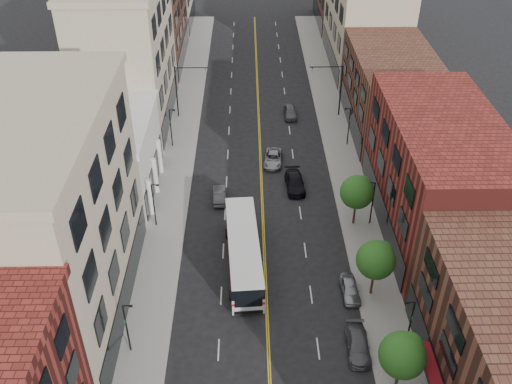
{
  "coord_description": "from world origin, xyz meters",
  "views": [
    {
      "loc": [
        -1.47,
        -22.05,
        36.68
      ],
      "look_at": [
        -0.76,
        22.83,
        5.0
      ],
      "focal_mm": 40.0,
      "sensor_mm": 36.0,
      "label": 1
    }
  ],
  "objects_px": {
    "car_parked_mid": "(358,345)",
    "city_bus": "(243,250)",
    "car_lane_behind": "(219,195)",
    "car_lane_a": "(295,183)",
    "car_lane_c": "(290,112)",
    "car_parked_far": "(350,289)",
    "car_lane_b": "(273,158)"
  },
  "relations": [
    {
      "from": "car_lane_behind",
      "to": "city_bus",
      "type": "bearing_deg",
      "value": 100.53
    },
    {
      "from": "car_parked_mid",
      "to": "car_lane_a",
      "type": "height_order",
      "value": "car_lane_a"
    },
    {
      "from": "car_parked_far",
      "to": "car_lane_c",
      "type": "xyz_separation_m",
      "value": [
        -3.07,
        33.92,
        0.06
      ]
    },
    {
      "from": "car_parked_mid",
      "to": "car_lane_c",
      "type": "relative_size",
      "value": 1.07
    },
    {
      "from": "car_lane_behind",
      "to": "car_parked_mid",
      "type": "bearing_deg",
      "value": 116.07
    },
    {
      "from": "car_parked_mid",
      "to": "city_bus",
      "type": "bearing_deg",
      "value": 133.56
    },
    {
      "from": "city_bus",
      "to": "car_lane_c",
      "type": "bearing_deg",
      "value": 74.24
    },
    {
      "from": "car_lane_b",
      "to": "car_lane_a",
      "type": "bearing_deg",
      "value": -61.47
    },
    {
      "from": "car_parked_mid",
      "to": "car_parked_far",
      "type": "bearing_deg",
      "value": 88.8
    },
    {
      "from": "city_bus",
      "to": "car_lane_behind",
      "type": "height_order",
      "value": "city_bus"
    },
    {
      "from": "car_lane_behind",
      "to": "car_lane_c",
      "type": "xyz_separation_m",
      "value": [
        8.99,
        19.38,
        0.06
      ]
    },
    {
      "from": "car_lane_c",
      "to": "car_parked_far",
      "type": "bearing_deg",
      "value": -86.69
    },
    {
      "from": "city_bus",
      "to": "car_lane_b",
      "type": "relative_size",
      "value": 2.84
    },
    {
      "from": "car_parked_far",
      "to": "car_lane_behind",
      "type": "relative_size",
      "value": 0.97
    },
    {
      "from": "city_bus",
      "to": "car_lane_a",
      "type": "bearing_deg",
      "value": 61.99
    },
    {
      "from": "car_lane_b",
      "to": "car_lane_c",
      "type": "bearing_deg",
      "value": 82.55
    },
    {
      "from": "car_lane_behind",
      "to": "car_lane_a",
      "type": "height_order",
      "value": "car_lane_a"
    },
    {
      "from": "car_lane_behind",
      "to": "car_lane_a",
      "type": "relative_size",
      "value": 0.78
    },
    {
      "from": "car_parked_far",
      "to": "car_lane_behind",
      "type": "bearing_deg",
      "value": 127.7
    },
    {
      "from": "car_lane_a",
      "to": "car_lane_c",
      "type": "distance_m",
      "value": 17.25
    },
    {
      "from": "car_lane_behind",
      "to": "car_lane_a",
      "type": "xyz_separation_m",
      "value": [
        8.38,
        2.13,
        0.08
      ]
    },
    {
      "from": "car_lane_b",
      "to": "car_parked_far",
      "type": "bearing_deg",
      "value": -69.06
    },
    {
      "from": "car_lane_a",
      "to": "car_lane_c",
      "type": "xyz_separation_m",
      "value": [
        0.61,
        17.24,
        -0.02
      ]
    },
    {
      "from": "car_lane_behind",
      "to": "car_lane_c",
      "type": "bearing_deg",
      "value": -118.44
    },
    {
      "from": "city_bus",
      "to": "car_parked_mid",
      "type": "relative_size",
      "value": 2.97
    },
    {
      "from": "city_bus",
      "to": "car_lane_a",
      "type": "distance_m",
      "value": 14.02
    },
    {
      "from": "city_bus",
      "to": "car_lane_a",
      "type": "height_order",
      "value": "city_bus"
    },
    {
      "from": "car_lane_behind",
      "to": "car_lane_b",
      "type": "distance_m",
      "value": 9.68
    },
    {
      "from": "car_parked_far",
      "to": "car_lane_b",
      "type": "xyz_separation_m",
      "value": [
        -5.9,
        22.02,
        -0.0
      ]
    },
    {
      "from": "car_parked_mid",
      "to": "car_lane_behind",
      "type": "bearing_deg",
      "value": 121.11
    },
    {
      "from": "car_parked_mid",
      "to": "car_lane_c",
      "type": "height_order",
      "value": "car_lane_c"
    },
    {
      "from": "city_bus",
      "to": "car_lane_behind",
      "type": "xyz_separation_m",
      "value": [
        -2.66,
        10.61,
        -1.29
      ]
    }
  ]
}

